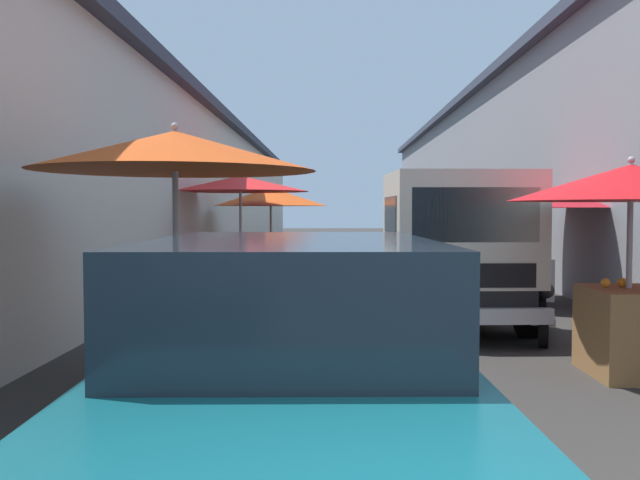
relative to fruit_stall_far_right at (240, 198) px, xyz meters
The scene contains 12 objects.
ground 3.23m from the fruit_stall_far_right, 78.86° to the right, with size 90.00×90.00×0.00m, color #33302D.
building_left_whitewash 5.36m from the fruit_stall_far_right, 58.97° to the left, with size 49.80×7.50×4.29m.
fruit_stall_far_right is the anchor object (origin of this frame).
fruit_stall_mid_lane 7.83m from the fruit_stall_far_right, behind, with size 2.61×2.61×2.42m.
fruit_stall_near_right 2.53m from the fruit_stall_far_right, ahead, with size 2.79×2.79×2.23m.
fruit_stall_near_left 8.90m from the fruit_stall_far_right, 147.35° to the right, with size 2.33×2.33×2.13m.
fruit_stall_far_left 5.84m from the fruit_stall_far_right, 115.41° to the right, with size 2.78×2.78×2.15m.
hatchback_car 10.64m from the fruit_stall_far_right, behind, with size 3.95×2.01×1.45m.
delivery_truck 6.09m from the fruit_stall_far_right, 144.53° to the right, with size 4.99×2.13×2.08m.
vendor_by_crates 5.67m from the fruit_stall_far_right, 51.61° to the right, with size 0.37×0.63×1.70m.
vendor_in_shade 6.34m from the fruit_stall_far_right, 54.01° to the right, with size 0.27×0.62×1.57m.
parked_scooter 7.35m from the fruit_stall_far_right, 140.61° to the right, with size 1.65×0.64×1.14m.
Camera 1 is at (-1.06, 0.68, 1.61)m, focal length 37.77 mm.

